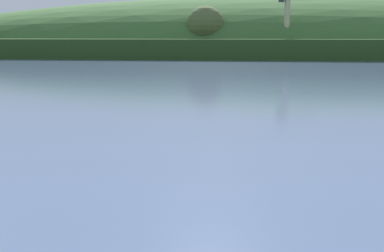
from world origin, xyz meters
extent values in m
cube|color=#27431B|center=(-13.81, 193.31, 2.96)|extent=(413.50, 84.76, 5.91)
ellipsoid|color=#38602D|center=(8.84, 219.66, 0.00)|extent=(331.91, 102.63, 43.38)
sphere|color=#4C5B33|center=(-17.54, 180.89, 10.20)|extent=(12.25, 12.25, 12.25)
cube|color=#4C4C51|center=(8.29, 179.11, 1.00)|extent=(4.06, 4.06, 2.00)
cylinder|color=#BCB293|center=(8.29, 179.11, 10.84)|extent=(1.77, 1.77, 17.68)
camera|label=1|loc=(8.83, -3.64, 7.27)|focal=53.50mm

